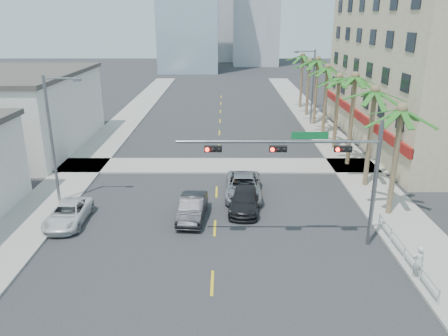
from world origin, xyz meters
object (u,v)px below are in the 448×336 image
object	(u,v)px
traffic_signal_mast	(319,162)
car_lane_right	(245,200)
car_lane_center	(243,187)
pedestrian	(418,262)
car_lane_left	(192,208)
car_parked_far	(68,214)

from	to	relation	value
traffic_signal_mast	car_lane_right	distance (m)	7.57
car_lane_center	car_lane_right	size ratio (longest dim) A/B	1.16
traffic_signal_mast	car_lane_right	bearing A→B (deg)	127.67
car_lane_center	pedestrian	size ratio (longest dim) A/B	3.31
traffic_signal_mast	car_lane_left	xyz separation A→B (m)	(-7.28, 3.46, -4.31)
car_parked_far	pedestrian	world-z (taller)	pedestrian
car_parked_far	car_lane_center	world-z (taller)	car_lane_center
traffic_signal_mast	car_parked_far	xyz separation A→B (m)	(-15.18, 2.74, -4.41)
car_lane_center	pedestrian	distance (m)	13.60
car_lane_left	car_lane_center	xyz separation A→B (m)	(3.50, 3.72, 0.03)
car_lane_left	car_lane_right	world-z (taller)	car_lane_left
pedestrian	traffic_signal_mast	bearing A→B (deg)	-45.17
car_lane_left	car_parked_far	bearing A→B (deg)	-170.92
car_parked_far	car_lane_left	distance (m)	7.93
car_lane_right	car_lane_center	bearing A→B (deg)	96.00
car_lane_left	car_lane_center	bearing A→B (deg)	50.57
car_lane_left	car_lane_center	size ratio (longest dim) A/B	0.81
traffic_signal_mast	car_parked_far	bearing A→B (deg)	169.76
car_lane_right	pedestrian	size ratio (longest dim) A/B	2.85
car_lane_left	pedestrian	distance (m)	13.75
car_lane_center	car_lane_right	bearing A→B (deg)	-87.94
pedestrian	car_lane_center	bearing A→B (deg)	-59.04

